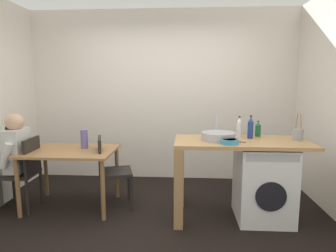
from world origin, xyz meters
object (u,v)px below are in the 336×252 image
Objects in this scene: bottle_squat_brown at (250,128)px; vase at (84,139)px; seated_person at (10,157)px; bottle_tall_green at (239,128)px; washing_machine at (263,183)px; chair_opposite at (109,168)px; mixing_bowl at (229,141)px; utensil_crock at (298,134)px; chair_person_seat at (24,169)px; dining_table at (70,157)px; bottle_clear_small at (258,129)px.

bottle_squat_brown is 1.13× the size of vase.
bottle_tall_green is at bearing -90.31° from seated_person.
washing_machine is 0.64m from bottle_squat_brown.
bottle_squat_brown is at bearing 71.36° from chair_opposite.
mixing_bowl is at bearing -14.85° from vase.
bottle_squat_brown reaches higher than vase.
utensil_crock reaches higher than vase.
mixing_bowl is 0.84m from utensil_crock.
chair_person_seat is 4.77× the size of mixing_bowl.
bottle_tall_green is at bearing 166.00° from utensil_crock.
chair_person_seat reaches higher than dining_table.
chair_opposite is 3.56× the size of bottle_tall_green.
washing_machine is 4.55× the size of mixing_bowl.
bottle_squat_brown is 0.52m from utensil_crock.
seated_person is 2.80m from bottle_tall_green.
utensil_crock reaches higher than chair_opposite.
chair_person_seat is at bearing -170.06° from dining_table.
seated_person is at bearing -176.94° from bottle_tall_green.
mixing_bowl is (-0.41, -0.46, -0.06)m from bottle_clear_small.
mixing_bowl is at bearing 57.90° from chair_opposite.
chair_person_seat is 1.03m from chair_opposite.
chair_person_seat is 4.75× the size of bottle_clear_small.
vase reaches higher than chair_opposite.
bottle_clear_small is 0.62m from mixing_bowl.
chair_person_seat is 2.67m from bottle_tall_green.
chair_person_seat is 3.78× the size of vase.
bottle_tall_green is at bearing 1.20° from dining_table.
dining_table is 5.82× the size of mixing_bowl.
mixing_bowl reaches higher than washing_machine.
chair_opposite reaches higher than dining_table.
chair_opposite is 1.05× the size of washing_machine.
utensil_crock is (0.37, 0.05, 0.56)m from washing_machine.
vase reaches higher than washing_machine.
dining_table is 2.71m from utensil_crock.
bottle_tall_green is 0.65m from utensil_crock.
bottle_tall_green reaches higher than chair_person_seat.
vase is (0.86, 0.21, 0.19)m from seated_person.
chair_opposite is (0.48, 0.03, -0.14)m from dining_table.
seated_person reaches higher than chair_person_seat.
mixing_bowl is (-0.17, -0.41, -0.09)m from bottle_tall_green.
bottle_clear_small is (2.85, 0.20, 0.50)m from chair_person_seat.
chair_person_seat is at bearing 173.76° from mixing_bowl.
chair_opposite is 4.77× the size of mixing_bowl.
bottle_tall_green is at bearing 73.88° from chair_opposite.
washing_machine is 4.54× the size of bottle_clear_small.
bottle_squat_brown is (1.70, -0.06, 0.53)m from chair_opposite.
seated_person is 2.63m from mixing_bowl.
dining_table is 1.95m from mixing_bowl.
mixing_bowl is at bearing -131.36° from bottle_clear_small.
bottle_tall_green is (1.59, 0.01, 0.53)m from chair_opposite.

